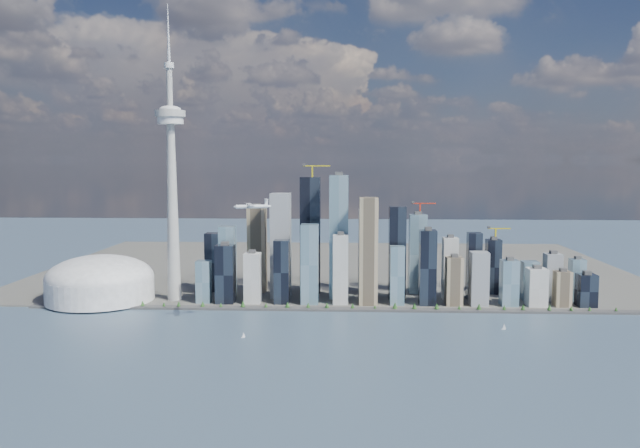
{
  "coord_description": "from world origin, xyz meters",
  "views": [
    {
      "loc": [
        31.38,
        -849.21,
        269.04
      ],
      "look_at": [
        -18.58,
        260.0,
        155.16
      ],
      "focal_mm": 35.0,
      "sensor_mm": 36.0,
      "label": 1
    }
  ],
  "objects_px": {
    "airplane": "(252,206)",
    "sailboat_east": "(504,328)",
    "needle_tower": "(172,178)",
    "dome_stadium": "(100,281)",
    "sailboat_west": "(243,336)"
  },
  "relations": [
    {
      "from": "needle_tower",
      "to": "dome_stadium",
      "type": "distance_m",
      "value": 241.4
    },
    {
      "from": "sailboat_west",
      "to": "sailboat_east",
      "type": "distance_m",
      "value": 412.53
    },
    {
      "from": "needle_tower",
      "to": "airplane",
      "type": "relative_size",
      "value": 9.27
    },
    {
      "from": "dome_stadium",
      "to": "sailboat_east",
      "type": "distance_m",
      "value": 740.58
    },
    {
      "from": "needle_tower",
      "to": "sailboat_west",
      "type": "height_order",
      "value": "needle_tower"
    },
    {
      "from": "dome_stadium",
      "to": "sailboat_west",
      "type": "height_order",
      "value": "dome_stadium"
    },
    {
      "from": "sailboat_west",
      "to": "sailboat_east",
      "type": "height_order",
      "value": "sailboat_east"
    },
    {
      "from": "sailboat_east",
      "to": "sailboat_west",
      "type": "bearing_deg",
      "value": -165.16
    },
    {
      "from": "dome_stadium",
      "to": "sailboat_east",
      "type": "xyz_separation_m",
      "value": [
        720.72,
        -166.48,
        -36.03
      ]
    },
    {
      "from": "sailboat_east",
      "to": "airplane",
      "type": "bearing_deg",
      "value": -171.79
    },
    {
      "from": "dome_stadium",
      "to": "sailboat_west",
      "type": "xyz_separation_m",
      "value": [
        313.11,
        -229.95,
        -36.42
      ]
    },
    {
      "from": "airplane",
      "to": "sailboat_west",
      "type": "bearing_deg",
      "value": -116.97
    },
    {
      "from": "sailboat_east",
      "to": "needle_tower",
      "type": "bearing_deg",
      "value": 169.09
    },
    {
      "from": "airplane",
      "to": "sailboat_east",
      "type": "bearing_deg",
      "value": -15.15
    },
    {
      "from": "dome_stadium",
      "to": "airplane",
      "type": "xyz_separation_m",
      "value": [
        321.22,
        -181.98,
        158.18
      ]
    }
  ]
}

